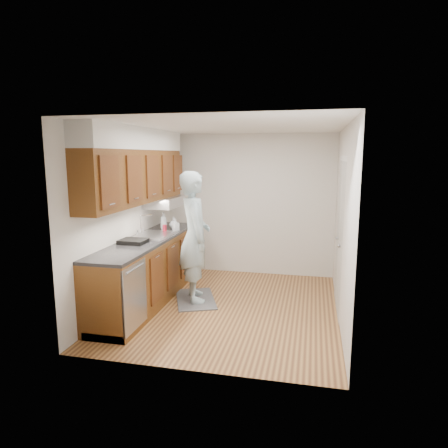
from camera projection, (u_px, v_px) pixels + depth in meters
The scene contains 16 objects.
floor at pixel (229, 307), 5.66m from camera, with size 3.50×3.50×0.00m, color #A5753E.
ceiling at pixel (229, 126), 5.24m from camera, with size 3.50×3.50×0.00m, color white.
wall_left at pixel (128, 216), 5.78m from camera, with size 0.02×3.50×2.50m, color silver.
wall_right at pixel (343, 224), 5.13m from camera, with size 0.02×3.50×2.50m, color silver.
wall_back at pixel (249, 205), 7.13m from camera, with size 3.00×0.02×2.50m, color silver.
counter at pixel (149, 268), 5.84m from camera, with size 0.64×2.80×1.30m.
upper_cabinets at pixel (138, 168), 5.66m from camera, with size 0.47×2.80×1.21m.
closet_door at pixel (340, 237), 5.46m from camera, with size 0.02×1.22×2.05m, color silver.
floor_mat at pixel (195, 299), 5.95m from camera, with size 0.54×0.92×0.02m, color slate.
person at pixel (195, 228), 5.76m from camera, with size 0.76×0.50×2.14m, color #9CB5BE.
soap_bottle_a at pixel (164, 221), 6.46m from camera, with size 0.11×0.11×0.28m, color silver.
soap_bottle_b at pixel (176, 225), 6.36m from camera, with size 0.08×0.09×0.19m, color silver.
soap_bottle_c at pixel (174, 223), 6.52m from camera, with size 0.15×0.15×0.19m, color silver.
soda_can at pixel (165, 229), 6.21m from camera, with size 0.06×0.06×0.12m, color #BA1F35.
steel_can at pixel (165, 227), 6.36m from camera, with size 0.06×0.06×0.11m, color #A5A5AA.
dish_rack at pixel (133, 241), 5.43m from camera, with size 0.35×0.29×0.06m, color black.
Camera 1 is at (1.12, -5.26, 2.13)m, focal length 32.00 mm.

